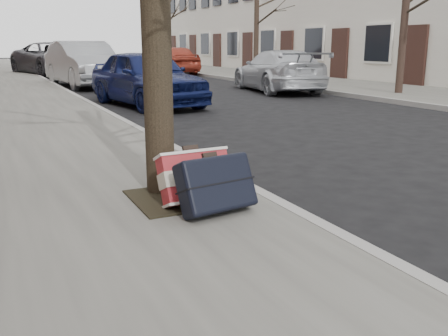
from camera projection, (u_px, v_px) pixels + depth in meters
name	position (u px, v px, depth m)	size (l,w,h in m)	color
far_sidewalk	(285.00, 79.00, 20.67)	(4.00, 70.00, 0.12)	slate
dirt_patch	(181.00, 197.00, 4.47)	(0.85, 0.85, 0.01)	black
suitcase_red	(195.00, 177.00, 4.28)	(0.61, 0.17, 0.44)	maroon
suitcase_navy	(216.00, 184.00, 4.02)	(0.63, 0.20, 0.45)	black
car_near_front	(146.00, 78.00, 12.08)	(1.61, 4.01, 1.37)	#0F1747
car_near_mid	(84.00, 64.00, 17.54)	(1.68, 4.81, 1.58)	#94989B
car_near_back	(54.00, 59.00, 24.01)	(2.61, 5.66, 1.57)	#353439
car_far_front	(278.00, 71.00, 15.77)	(1.81, 4.46, 1.30)	#B6BABF
car_far_back	(171.00, 60.00, 24.58)	(1.70, 4.23, 1.44)	#9C3120
tree_far_a	(405.00, 8.00, 13.72)	(0.21, 0.21, 4.61)	black
tree_far_b	(257.00, 12.00, 21.01)	(0.21, 0.21, 5.35)	black
tree_far_c	(163.00, 24.00, 31.77)	(0.24, 0.24, 5.27)	black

